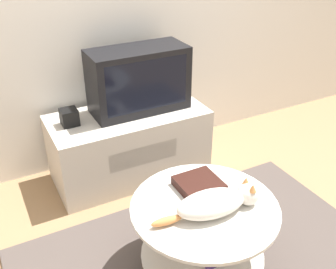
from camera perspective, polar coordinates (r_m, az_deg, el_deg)
name	(u,v)px	position (r m, az deg, el deg)	size (l,w,h in m)	color
ground_plane	(208,269)	(2.29, 5.82, -18.84)	(12.00, 12.00, 0.00)	#93704C
rug	(208,268)	(2.28, 5.83, -18.67)	(2.00, 1.31, 0.02)	#4C423D
tv_stand	(129,144)	(2.85, -5.62, -1.45)	(1.09, 0.51, 0.49)	beige
tv	(139,80)	(2.71, -4.28, 7.90)	(0.67, 0.30, 0.44)	black
speaker	(69,117)	(2.64, -14.12, 2.45)	(0.11, 0.11, 0.11)	black
coffee_table	(203,229)	(2.06, 5.11, -13.56)	(0.73, 0.73, 0.44)	#B2B2B7
dvd_box	(199,185)	(2.04, 4.52, -7.26)	(0.22, 0.21, 0.05)	black
cat	(216,202)	(1.89, 7.05, -9.75)	(0.56, 0.21, 0.13)	silver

